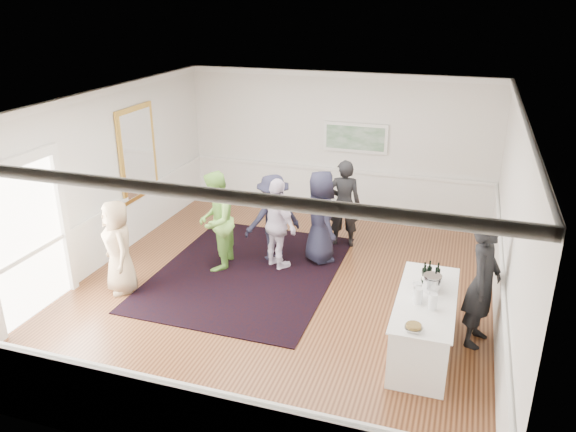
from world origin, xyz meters
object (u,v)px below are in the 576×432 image
(guest_tan, at_px, (118,247))
(nut_bowl, at_px, (414,327))
(guest_dark_b, at_px, (344,203))
(guest_green, at_px, (215,221))
(guest_dark_a, at_px, (273,218))
(ice_bucket, at_px, (432,284))
(serving_table, at_px, (424,324))
(bartender, at_px, (483,283))
(guest_navy, at_px, (320,217))
(guest_lilac, at_px, (277,224))

(guest_tan, bearing_deg, nut_bowl, 29.31)
(guest_dark_b, relative_size, nut_bowl, 7.54)
(guest_green, distance_m, guest_dark_a, 1.09)
(nut_bowl, bearing_deg, ice_bucket, 83.17)
(serving_table, distance_m, bartender, 1.01)
(guest_dark_b, height_order, guest_navy, guest_dark_b)
(bartender, height_order, guest_dark_a, bartender)
(bartender, bearing_deg, guest_navy, 70.99)
(guest_green, bearing_deg, serving_table, 60.36)
(bartender, xyz_separation_m, guest_tan, (-5.77, -0.28, -0.14))
(guest_green, distance_m, nut_bowl, 4.48)
(serving_table, xyz_separation_m, guest_dark_b, (-1.89, 3.19, 0.46))
(guest_dark_a, bearing_deg, guest_dark_b, -177.20)
(serving_table, relative_size, guest_navy, 1.18)
(nut_bowl, bearing_deg, guest_dark_a, 134.16)
(guest_green, height_order, guest_navy, guest_green)
(serving_table, bearing_deg, guest_dark_b, 120.66)
(guest_dark_a, height_order, nut_bowl, guest_dark_a)
(guest_dark_b, relative_size, ice_bucket, 6.85)
(guest_green, height_order, guest_dark_a, guest_green)
(guest_green, height_order, ice_bucket, guest_green)
(nut_bowl, bearing_deg, guest_lilac, 135.17)
(guest_dark_a, bearing_deg, guest_tan, 2.40)
(guest_dark_b, bearing_deg, guest_green, 30.46)
(guest_green, relative_size, ice_bucket, 7.07)
(serving_table, distance_m, guest_dark_b, 3.74)
(guest_lilac, distance_m, nut_bowl, 3.85)
(guest_green, distance_m, guest_lilac, 1.13)
(guest_lilac, bearing_deg, guest_tan, 71.33)
(serving_table, bearing_deg, ice_bucket, 78.02)
(guest_green, xyz_separation_m, guest_dark_b, (1.99, 1.69, -0.03))
(guest_green, bearing_deg, guest_lilac, 99.10)
(guest_dark_a, distance_m, nut_bowl, 4.18)
(ice_bucket, bearing_deg, nut_bowl, -96.83)
(ice_bucket, bearing_deg, guest_lilac, 150.23)
(ice_bucket, bearing_deg, guest_navy, 135.44)
(serving_table, distance_m, guest_dark_a, 3.70)
(guest_tan, relative_size, guest_green, 0.88)
(serving_table, xyz_separation_m, bartender, (0.72, 0.46, 0.52))
(guest_lilac, height_order, nut_bowl, guest_lilac)
(guest_navy, bearing_deg, guest_dark_a, 69.61)
(guest_navy, height_order, ice_bucket, guest_navy)
(guest_dark_a, distance_m, ice_bucket, 3.60)
(bartender, relative_size, guest_green, 1.04)
(bartender, bearing_deg, guest_green, 91.84)
(guest_green, relative_size, guest_navy, 1.04)
(guest_tan, bearing_deg, serving_table, 39.22)
(serving_table, relative_size, guest_green, 1.14)
(bartender, distance_m, guest_green, 4.72)
(guest_lilac, bearing_deg, guest_dark_a, -22.43)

